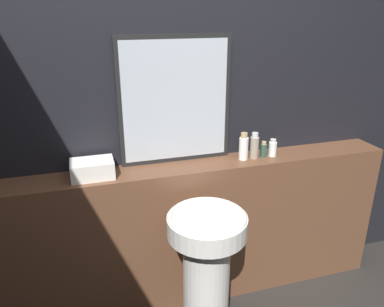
# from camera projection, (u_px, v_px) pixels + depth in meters

# --- Properties ---
(wall_back) EXTENTS (8.00, 0.06, 2.50)m
(wall_back) POSITION_uv_depth(u_px,v_px,m) (188.00, 108.00, 2.23)
(wall_back) COLOR black
(wall_back) RESTS_ON ground_plane
(vanity_counter) EXTENTS (2.51, 0.24, 0.94)m
(vanity_counter) POSITION_uv_depth(u_px,v_px,m) (195.00, 233.00, 2.38)
(vanity_counter) COLOR brown
(vanity_counter) RESTS_ON ground_plane
(pedestal_sink) EXTENTS (0.42, 0.42, 0.83)m
(pedestal_sink) POSITION_uv_depth(u_px,v_px,m) (206.00, 270.00, 2.02)
(pedestal_sink) COLOR silver
(pedestal_sink) RESTS_ON ground_plane
(mirror) EXTENTS (0.66, 0.03, 0.74)m
(mirror) POSITION_uv_depth(u_px,v_px,m) (175.00, 101.00, 2.14)
(mirror) COLOR black
(mirror) RESTS_ON vanity_counter
(towel_stack) EXTENTS (0.23, 0.16, 0.10)m
(towel_stack) POSITION_uv_depth(u_px,v_px,m) (92.00, 169.00, 2.04)
(towel_stack) COLOR silver
(towel_stack) RESTS_ON vanity_counter
(shampoo_bottle) EXTENTS (0.06, 0.06, 0.17)m
(shampoo_bottle) POSITION_uv_depth(u_px,v_px,m) (244.00, 147.00, 2.27)
(shampoo_bottle) COLOR white
(shampoo_bottle) RESTS_ON vanity_counter
(conditioner_bottle) EXTENTS (0.05, 0.05, 0.16)m
(conditioner_bottle) POSITION_uv_depth(u_px,v_px,m) (254.00, 146.00, 2.29)
(conditioner_bottle) COLOR gray
(conditioner_bottle) RESTS_ON vanity_counter
(lotion_bottle) EXTENTS (0.04, 0.04, 0.10)m
(lotion_bottle) POSITION_uv_depth(u_px,v_px,m) (264.00, 150.00, 2.31)
(lotion_bottle) COLOR #2D4C3D
(lotion_bottle) RESTS_ON vanity_counter
(body_wash_bottle) EXTENTS (0.05, 0.05, 0.11)m
(body_wash_bottle) POSITION_uv_depth(u_px,v_px,m) (273.00, 148.00, 2.33)
(body_wash_bottle) COLOR white
(body_wash_bottle) RESTS_ON vanity_counter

